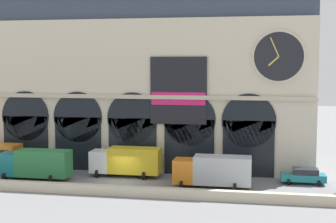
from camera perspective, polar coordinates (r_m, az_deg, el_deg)
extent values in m
plane|color=slate|center=(50.95, -5.52, -8.13)|extent=(200.00, 200.00, 0.00)
cube|color=beige|center=(46.28, -7.23, -8.96)|extent=(90.00, 0.70, 0.92)
cube|color=beige|center=(57.05, -3.46, 1.94)|extent=(39.35, 5.36, 16.90)
cube|color=black|center=(59.50, -16.05, -3.39)|extent=(5.43, 0.20, 6.03)
cylinder|color=black|center=(59.13, -16.12, -0.50)|extent=(5.71, 0.20, 5.71)
cube|color=black|center=(56.96, -10.32, -3.65)|extent=(5.43, 0.20, 6.03)
cylinder|color=black|center=(56.56, -10.37, -0.63)|extent=(5.71, 0.20, 5.71)
cube|color=black|center=(55.03, -4.12, -3.90)|extent=(5.43, 0.20, 6.03)
cylinder|color=black|center=(54.62, -4.14, -0.77)|extent=(5.71, 0.20, 5.71)
cube|color=black|center=(53.79, 2.46, -4.10)|extent=(5.43, 0.20, 6.03)
cylinder|color=black|center=(53.37, 2.47, -0.91)|extent=(5.71, 0.20, 5.71)
cube|color=black|center=(53.28, 9.25, -4.26)|extent=(5.43, 0.20, 6.03)
cylinder|color=black|center=(52.86, 9.30, -1.04)|extent=(5.71, 0.20, 5.71)
cylinder|color=beige|center=(52.45, 12.64, 6.20)|extent=(5.45, 0.25, 5.45)
cylinder|color=black|center=(52.33, 12.65, 6.21)|extent=(5.05, 0.06, 5.05)
cube|color=gold|center=(52.25, 12.08, 5.70)|extent=(1.13, 0.04, 1.06)
cube|color=gold|center=(52.26, 12.19, 7.29)|extent=(0.99, 0.04, 2.00)
cube|color=black|center=(53.18, 1.20, 2.42)|extent=(6.14, 0.12, 7.25)
cube|color=#DB1E66|center=(53.15, 1.18, 1.49)|extent=(5.89, 0.04, 1.37)
cube|color=#C0B49A|center=(54.32, -4.18, 1.72)|extent=(39.35, 0.50, 0.44)
cylinder|color=black|center=(57.35, -18.84, -6.35)|extent=(0.28, 1.00, 1.00)
cylinder|color=black|center=(59.28, -17.77, -5.94)|extent=(0.28, 1.00, 1.00)
cube|color=#19727A|center=(54.63, -17.73, -5.75)|extent=(2.00, 2.30, 2.30)
cube|color=#2D7A42|center=(52.93, -14.14, -5.79)|extent=(5.50, 2.30, 2.70)
cylinder|color=black|center=(54.02, -18.32, -7.14)|extent=(0.28, 0.84, 0.84)
cylinder|color=black|center=(55.80, -17.28, -6.71)|extent=(0.28, 0.84, 0.84)
cylinder|color=black|center=(51.79, -13.32, -7.55)|extent=(0.28, 0.84, 0.84)
cylinder|color=black|center=(53.64, -12.42, -7.08)|extent=(0.28, 0.84, 0.84)
cube|color=white|center=(53.99, -7.74, -5.67)|extent=(2.00, 2.30, 2.30)
cube|color=gold|center=(52.91, -3.86, -5.64)|extent=(5.50, 2.30, 2.70)
cylinder|color=black|center=(53.30, -8.17, -7.09)|extent=(0.28, 0.84, 0.84)
cylinder|color=black|center=(55.22, -7.48, -6.64)|extent=(0.28, 0.84, 0.84)
cylinder|color=black|center=(51.91, -2.79, -7.38)|extent=(0.28, 0.84, 0.84)
cylinder|color=black|center=(53.88, -2.28, -6.90)|extent=(0.28, 0.84, 0.84)
cube|color=orange|center=(48.76, 1.87, -6.83)|extent=(2.00, 2.30, 2.30)
cube|color=#ADB2B7|center=(48.31, 6.31, -6.74)|extent=(5.50, 2.30, 2.70)
cylinder|color=black|center=(48.04, 1.56, -8.43)|extent=(0.28, 0.84, 0.84)
cylinder|color=black|center=(50.03, 1.94, -7.87)|extent=(0.28, 0.84, 0.84)
cylinder|color=black|center=(47.54, 7.71, -8.63)|extent=(0.28, 0.84, 0.84)
cylinder|color=black|center=(49.54, 7.84, -8.05)|extent=(0.28, 0.84, 0.84)
cube|color=#19727A|center=(51.90, 15.30, -7.31)|extent=(4.40, 1.80, 0.70)
cube|color=black|center=(51.78, 15.56, -6.64)|extent=(2.46, 1.62, 0.55)
cylinder|color=black|center=(51.08, 13.73, -7.88)|extent=(0.28, 0.60, 0.60)
cylinder|color=black|center=(52.66, 13.63, -7.48)|extent=(0.28, 0.60, 0.60)
cylinder|color=black|center=(51.33, 17.00, -7.90)|extent=(0.28, 0.60, 0.60)
cylinder|color=black|center=(52.90, 16.80, -7.50)|extent=(0.28, 0.60, 0.60)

